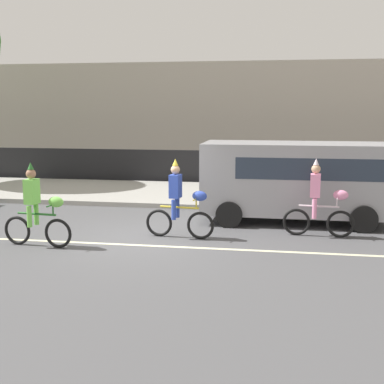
# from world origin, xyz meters

# --- Properties ---
(ground_plane) EXTENTS (80.00, 80.00, 0.00)m
(ground_plane) POSITION_xyz_m (0.00, 0.00, 0.00)
(ground_plane) COLOR #4C4C4F
(road_centre_line) EXTENTS (36.00, 0.14, 0.01)m
(road_centre_line) POSITION_xyz_m (0.00, -0.50, 0.00)
(road_centre_line) COLOR beige
(road_centre_line) RESTS_ON ground
(sidewalk_curb) EXTENTS (60.00, 5.00, 0.15)m
(sidewalk_curb) POSITION_xyz_m (0.00, 6.50, 0.07)
(sidewalk_curb) COLOR #9E9B93
(sidewalk_curb) RESTS_ON ground
(fence_line) EXTENTS (40.00, 0.08, 1.40)m
(fence_line) POSITION_xyz_m (0.00, 9.40, 0.70)
(fence_line) COLOR black
(fence_line) RESTS_ON ground
(building_backdrop) EXTENTS (28.00, 8.00, 5.32)m
(building_backdrop) POSITION_xyz_m (1.27, 18.00, 2.66)
(building_backdrop) COLOR #B2A899
(building_backdrop) RESTS_ON ground
(parade_cyclist_lime) EXTENTS (1.72, 0.50, 1.92)m
(parade_cyclist_lime) POSITION_xyz_m (-2.21, -0.97, 0.84)
(parade_cyclist_lime) COLOR black
(parade_cyclist_lime) RESTS_ON ground
(parade_cyclist_cobalt) EXTENTS (1.72, 0.50, 1.92)m
(parade_cyclist_cobalt) POSITION_xyz_m (0.82, 0.38, 0.84)
(parade_cyclist_cobalt) COLOR black
(parade_cyclist_cobalt) RESTS_ON ground
(parade_cyclist_pink) EXTENTS (1.72, 0.50, 1.92)m
(parade_cyclist_pink) POSITION_xyz_m (4.13, 1.09, 0.84)
(parade_cyclist_pink) COLOR black
(parade_cyclist_pink) RESTS_ON ground
(parked_van_grey) EXTENTS (5.00, 2.22, 2.18)m
(parked_van_grey) POSITION_xyz_m (3.64, 2.70, 1.28)
(parked_van_grey) COLOR #99999E
(parked_van_grey) RESTS_ON ground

